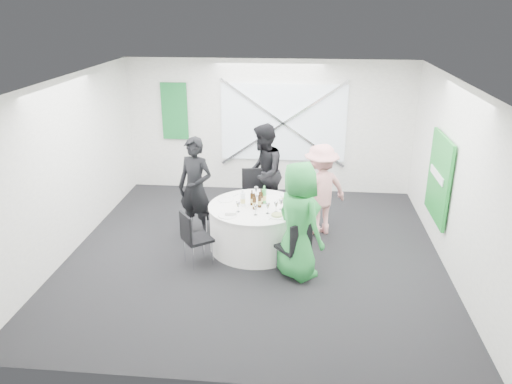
# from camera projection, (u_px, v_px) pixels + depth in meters

# --- Properties ---
(floor) EXTENTS (6.00, 6.00, 0.00)m
(floor) POSITION_uv_depth(u_px,v_px,m) (255.00, 253.00, 8.21)
(floor) COLOR black
(floor) RESTS_ON ground
(ceiling) EXTENTS (6.00, 6.00, 0.00)m
(ceiling) POSITION_uv_depth(u_px,v_px,m) (255.00, 81.00, 7.20)
(ceiling) COLOR silver
(ceiling) RESTS_ON wall_back
(wall_back) EXTENTS (6.00, 0.00, 6.00)m
(wall_back) POSITION_uv_depth(u_px,v_px,m) (269.00, 127.00, 10.49)
(wall_back) COLOR silver
(wall_back) RESTS_ON floor
(wall_front) EXTENTS (6.00, 0.00, 6.00)m
(wall_front) POSITION_uv_depth(u_px,v_px,m) (224.00, 270.00, 4.92)
(wall_front) COLOR silver
(wall_front) RESTS_ON floor
(wall_left) EXTENTS (0.00, 6.00, 6.00)m
(wall_left) POSITION_uv_depth(u_px,v_px,m) (69.00, 167.00, 7.98)
(wall_left) COLOR silver
(wall_left) RESTS_ON floor
(wall_right) EXTENTS (0.00, 6.00, 6.00)m
(wall_right) POSITION_uv_depth(u_px,v_px,m) (455.00, 179.00, 7.43)
(wall_right) COLOR silver
(wall_right) RESTS_ON floor
(window_panel) EXTENTS (2.60, 0.03, 1.60)m
(window_panel) POSITION_uv_depth(u_px,v_px,m) (283.00, 123.00, 10.39)
(window_panel) COLOR silver
(window_panel) RESTS_ON wall_back
(window_brace_a) EXTENTS (2.63, 0.05, 1.84)m
(window_brace_a) POSITION_uv_depth(u_px,v_px,m) (283.00, 123.00, 10.36)
(window_brace_a) COLOR silver
(window_brace_a) RESTS_ON window_panel
(window_brace_b) EXTENTS (2.63, 0.05, 1.84)m
(window_brace_b) POSITION_uv_depth(u_px,v_px,m) (283.00, 123.00, 10.36)
(window_brace_b) COLOR silver
(window_brace_b) RESTS_ON window_panel
(green_banner) EXTENTS (0.55, 0.04, 1.20)m
(green_banner) POSITION_uv_depth(u_px,v_px,m) (175.00, 111.00, 10.52)
(green_banner) COLOR #135F27
(green_banner) RESTS_ON wall_back
(green_sign) EXTENTS (0.05, 1.20, 1.40)m
(green_sign) POSITION_uv_depth(u_px,v_px,m) (439.00, 178.00, 8.07)
(green_sign) COLOR #18872B
(green_sign) RESTS_ON wall_right
(banquet_table) EXTENTS (1.56, 1.56, 0.76)m
(banquet_table) POSITION_uv_depth(u_px,v_px,m) (256.00, 227.00, 8.26)
(banquet_table) COLOR white
(banquet_table) RESTS_ON floor
(chair_back) EXTENTS (0.51, 0.52, 0.99)m
(chair_back) POSITION_uv_depth(u_px,v_px,m) (254.00, 191.00, 9.23)
(chair_back) COLOR black
(chair_back) RESTS_ON floor
(chair_back_left) EXTENTS (0.56, 0.56, 0.91)m
(chair_back_left) POSITION_uv_depth(u_px,v_px,m) (201.00, 203.00, 8.83)
(chair_back_left) COLOR black
(chair_back_left) RESTS_ON floor
(chair_back_right) EXTENTS (0.58, 0.58, 0.90)m
(chair_back_right) POSITION_uv_depth(u_px,v_px,m) (307.00, 204.00, 8.79)
(chair_back_right) COLOR black
(chair_back_right) RESTS_ON floor
(chair_front_right) EXTENTS (0.57, 0.57, 0.90)m
(chair_front_right) POSITION_uv_depth(u_px,v_px,m) (296.00, 245.00, 7.34)
(chair_front_right) COLOR black
(chair_front_right) RESTS_ON floor
(chair_front_left) EXTENTS (0.56, 0.56, 0.89)m
(chair_front_left) POSITION_uv_depth(u_px,v_px,m) (193.00, 235.00, 7.66)
(chair_front_left) COLOR black
(chair_front_left) RESTS_ON floor
(person_man_back_left) EXTENTS (0.75, 0.62, 1.77)m
(person_man_back_left) POSITION_uv_depth(u_px,v_px,m) (195.00, 188.00, 8.54)
(person_man_back_left) COLOR black
(person_man_back_left) RESTS_ON floor
(person_man_back) EXTENTS (0.50, 0.89, 1.83)m
(person_man_back) POSITION_uv_depth(u_px,v_px,m) (263.00, 173.00, 9.19)
(person_man_back) COLOR black
(person_man_back) RESTS_ON floor
(person_woman_pink) EXTENTS (1.15, 0.98, 1.64)m
(person_woman_pink) POSITION_uv_depth(u_px,v_px,m) (320.00, 190.00, 8.63)
(person_woman_pink) COLOR pink
(person_woman_pink) RESTS_ON floor
(person_woman_green) EXTENTS (1.00, 1.03, 1.79)m
(person_woman_green) POSITION_uv_depth(u_px,v_px,m) (299.00, 221.00, 7.24)
(person_woman_green) COLOR green
(person_woman_green) RESTS_ON floor
(plate_back) EXTENTS (0.25, 0.25, 0.01)m
(plate_back) POSITION_uv_depth(u_px,v_px,m) (261.00, 193.00, 8.63)
(plate_back) COLOR white
(plate_back) RESTS_ON banquet_table
(plate_back_left) EXTENTS (0.26, 0.26, 0.01)m
(plate_back_left) POSITION_uv_depth(u_px,v_px,m) (226.00, 200.00, 8.35)
(plate_back_left) COLOR white
(plate_back_left) RESTS_ON banquet_table
(plate_back_right) EXTENTS (0.26, 0.26, 0.04)m
(plate_back_right) POSITION_uv_depth(u_px,v_px,m) (284.00, 201.00, 8.28)
(plate_back_right) COLOR white
(plate_back_right) RESTS_ON banquet_table
(plate_front_right) EXTENTS (0.27, 0.27, 0.04)m
(plate_front_right) POSITION_uv_depth(u_px,v_px,m) (277.00, 216.00, 7.71)
(plate_front_right) COLOR white
(plate_front_right) RESTS_ON banquet_table
(plate_front_left) EXTENTS (0.29, 0.29, 0.01)m
(plate_front_left) POSITION_uv_depth(u_px,v_px,m) (227.00, 215.00, 7.75)
(plate_front_left) COLOR white
(plate_front_left) RESTS_ON banquet_table
(napkin) EXTENTS (0.19, 0.15, 0.05)m
(napkin) POSITION_uv_depth(u_px,v_px,m) (230.00, 213.00, 7.76)
(napkin) COLOR white
(napkin) RESTS_ON plate_front_left
(beer_bottle_a) EXTENTS (0.06, 0.06, 0.26)m
(beer_bottle_a) POSITION_uv_depth(u_px,v_px,m) (252.00, 199.00, 8.12)
(beer_bottle_a) COLOR #3B210A
(beer_bottle_a) RESTS_ON banquet_table
(beer_bottle_b) EXTENTS (0.06, 0.06, 0.26)m
(beer_bottle_b) POSITION_uv_depth(u_px,v_px,m) (261.00, 198.00, 8.16)
(beer_bottle_b) COLOR #3B210A
(beer_bottle_b) RESTS_ON banquet_table
(beer_bottle_c) EXTENTS (0.06, 0.06, 0.26)m
(beer_bottle_c) POSITION_uv_depth(u_px,v_px,m) (260.00, 201.00, 8.03)
(beer_bottle_c) COLOR #3B210A
(beer_bottle_c) RESTS_ON banquet_table
(beer_bottle_d) EXTENTS (0.06, 0.06, 0.27)m
(beer_bottle_d) POSITION_uv_depth(u_px,v_px,m) (254.00, 203.00, 7.96)
(beer_bottle_d) COLOR #3B210A
(beer_bottle_d) RESTS_ON banquet_table
(green_water_bottle) EXTENTS (0.08, 0.08, 0.30)m
(green_water_bottle) POSITION_uv_depth(u_px,v_px,m) (264.00, 196.00, 8.19)
(green_water_bottle) COLOR green
(green_water_bottle) RESTS_ON banquet_table
(clear_water_bottle) EXTENTS (0.08, 0.08, 0.28)m
(clear_water_bottle) POSITION_uv_depth(u_px,v_px,m) (243.00, 199.00, 8.09)
(clear_water_bottle) COLOR white
(clear_water_bottle) RESTS_ON banquet_table
(wine_glass_a) EXTENTS (0.07, 0.07, 0.17)m
(wine_glass_a) POSITION_uv_depth(u_px,v_px,m) (256.00, 189.00, 8.47)
(wine_glass_a) COLOR white
(wine_glass_a) RESTS_ON banquet_table
(wine_glass_b) EXTENTS (0.07, 0.07, 0.17)m
(wine_glass_b) POSITION_uv_depth(u_px,v_px,m) (268.00, 206.00, 7.78)
(wine_glass_b) COLOR white
(wine_glass_b) RESTS_ON banquet_table
(wine_glass_c) EXTENTS (0.07, 0.07, 0.17)m
(wine_glass_c) POSITION_uv_depth(u_px,v_px,m) (276.00, 205.00, 7.84)
(wine_glass_c) COLOR white
(wine_glass_c) RESTS_ON banquet_table
(wine_glass_d) EXTENTS (0.07, 0.07, 0.17)m
(wine_glass_d) POSITION_uv_depth(u_px,v_px,m) (238.00, 205.00, 7.84)
(wine_glass_d) COLOR white
(wine_glass_d) RESTS_ON banquet_table
(wine_glass_e) EXTENTS (0.07, 0.07, 0.17)m
(wine_glass_e) POSITION_uv_depth(u_px,v_px,m) (256.00, 208.00, 7.73)
(wine_glass_e) COLOR white
(wine_glass_e) RESTS_ON banquet_table
(wine_glass_f) EXTENTS (0.07, 0.07, 0.17)m
(wine_glass_f) POSITION_uv_depth(u_px,v_px,m) (281.00, 202.00, 7.94)
(wine_glass_f) COLOR white
(wine_glass_f) RESTS_ON banquet_table
(fork_a) EXTENTS (0.10, 0.13, 0.01)m
(fork_a) POSITION_uv_depth(u_px,v_px,m) (290.00, 203.00, 8.24)
(fork_a) COLOR silver
(fork_a) RESTS_ON banquet_table
(knife_a) EXTENTS (0.08, 0.14, 0.01)m
(knife_a) POSITION_uv_depth(u_px,v_px,m) (282.00, 197.00, 8.46)
(knife_a) COLOR silver
(knife_a) RESTS_ON banquet_table
(fork_b) EXTENTS (0.11, 0.12, 0.01)m
(fork_b) POSITION_uv_depth(u_px,v_px,m) (272.00, 219.00, 7.63)
(fork_b) COLOR silver
(fork_b) RESTS_ON banquet_table
(knife_b) EXTENTS (0.10, 0.13, 0.01)m
(knife_b) POSITION_uv_depth(u_px,v_px,m) (289.00, 212.00, 7.88)
(knife_b) COLOR silver
(knife_b) RESTS_ON banquet_table
(fork_c) EXTENTS (0.09, 0.14, 0.01)m
(fork_c) POSITION_uv_depth(u_px,v_px,m) (236.00, 195.00, 8.55)
(fork_c) COLOR silver
(fork_c) RESTS_ON banquet_table
(knife_c) EXTENTS (0.08, 0.14, 0.01)m
(knife_c) POSITION_uv_depth(u_px,v_px,m) (223.00, 202.00, 8.28)
(knife_c) COLOR silver
(knife_c) RESTS_ON banquet_table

